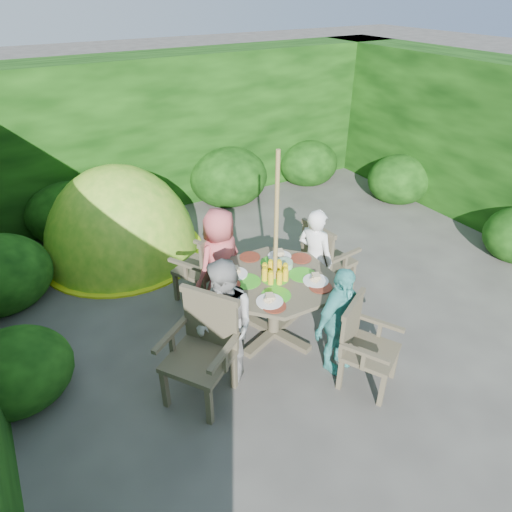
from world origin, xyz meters
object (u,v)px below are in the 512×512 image
garden_chair_back (204,265)px  dome_tent (125,253)px  child_right (314,258)px  patio_table (275,287)px  child_left (225,323)px  parasol_pole (276,253)px  child_back (221,262)px  garden_chair_left (203,348)px  garden_chair_right (325,257)px  child_front (338,321)px  garden_chair_front (364,344)px

garden_chair_back → dome_tent: 1.81m
child_right → patio_table: bearing=90.0°
patio_table → garden_chair_back: patio_table is taller
child_right → child_left: child_left is taller
garden_chair_back → child_right: (1.12, -0.75, 0.15)m
parasol_pole → child_back: (-0.28, 0.75, -0.43)m
garden_chair_left → child_left: child_left is taller
garden_chair_right → dome_tent: dome_tent is taller
child_right → child_front: child_right is taller
parasol_pole → child_right: size_ratio=1.70×
child_left → dome_tent: bearing=177.7°
garden_chair_front → child_back: 1.91m
garden_chair_right → garden_chair_left: size_ratio=0.92×
garden_chair_left → child_left: bearing=71.7°
garden_chair_left → garden_chair_back: garden_chair_left is taller
garden_chair_right → patio_table: bearing=105.2°
garden_chair_right → child_left: size_ratio=0.71×
child_right → garden_chair_back: bearing=35.7°
garden_chair_left → garden_chair_front: garden_chair_left is taller
child_back → dome_tent: 2.15m
parasol_pole → child_left: parasol_pole is taller
garden_chair_left → child_right: child_right is taller
child_front → child_back: bearing=94.9°
child_right → child_back: (-1.03, 0.47, 0.03)m
parasol_pole → garden_chair_right: (1.02, 0.41, -0.59)m
garden_chair_front → child_left: 1.37m
garden_chair_back → child_back: (0.09, -0.28, 0.17)m
parasol_pole → child_front: parasol_pole is taller
garden_chair_right → garden_chair_front: garden_chair_right is taller
patio_table → child_left: (-0.75, -0.28, 0.02)m
child_left → child_front: child_left is taller
garden_chair_right → garden_chair_front: bearing=149.5°
garden_chair_left → child_back: 1.34m
child_right → garden_chair_right: bearing=-85.9°
child_front → dome_tent: (-1.24, 3.43, -0.61)m
patio_table → parasol_pole: parasol_pole is taller
parasol_pole → child_right: 0.92m
garden_chair_right → child_left: 1.90m
garden_chair_back → patio_table: bearing=80.5°
garden_chair_front → child_front: bearing=79.0°
child_back → child_left: bearing=46.1°
child_front → garden_chair_front: bearing=-87.4°
parasol_pole → dome_tent: parasol_pole is taller
parasol_pole → child_left: size_ratio=1.63×
parasol_pole → garden_chair_back: bearing=109.9°
garden_chair_right → dome_tent: size_ratio=0.36×
garden_chair_front → garden_chair_right: bearing=36.6°
garden_chair_front → child_back: (-0.66, 1.78, 0.19)m
child_right → child_front: bearing=135.0°
child_left → child_back: (0.47, 1.03, -0.00)m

